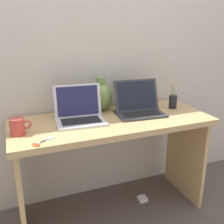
{
  "coord_description": "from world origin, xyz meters",
  "views": [
    {
      "loc": [
        -0.64,
        -1.6,
        1.38
      ],
      "look_at": [
        0.0,
        0.0,
        0.81
      ],
      "focal_mm": 42.15,
      "sensor_mm": 36.0,
      "label": 1
    }
  ],
  "objects_px": {
    "laptop_right": "(138,105)",
    "pen_cup": "(173,102)",
    "scissors": "(40,143)",
    "laptop_left": "(79,112)",
    "power_brick": "(143,199)",
    "coffee_mug": "(18,127)",
    "green_vase": "(101,96)"
  },
  "relations": [
    {
      "from": "coffee_mug",
      "to": "pen_cup",
      "type": "bearing_deg",
      "value": 5.34
    },
    {
      "from": "laptop_left",
      "to": "power_brick",
      "type": "height_order",
      "value": "laptop_left"
    },
    {
      "from": "green_vase",
      "to": "scissors",
      "type": "distance_m",
      "value": 0.7
    },
    {
      "from": "laptop_left",
      "to": "laptop_right",
      "type": "xyz_separation_m",
      "value": [
        0.44,
        -0.01,
        0.0
      ]
    },
    {
      "from": "scissors",
      "to": "power_brick",
      "type": "distance_m",
      "value": 1.12
    },
    {
      "from": "laptop_right",
      "to": "power_brick",
      "type": "height_order",
      "value": "laptop_right"
    },
    {
      "from": "pen_cup",
      "to": "scissors",
      "type": "bearing_deg",
      "value": -164.85
    },
    {
      "from": "laptop_left",
      "to": "green_vase",
      "type": "height_order",
      "value": "green_vase"
    },
    {
      "from": "scissors",
      "to": "pen_cup",
      "type": "bearing_deg",
      "value": 15.15
    },
    {
      "from": "laptop_right",
      "to": "coffee_mug",
      "type": "height_order",
      "value": "laptop_right"
    },
    {
      "from": "power_brick",
      "to": "pen_cup",
      "type": "bearing_deg",
      "value": 9.94
    },
    {
      "from": "coffee_mug",
      "to": "power_brick",
      "type": "height_order",
      "value": "coffee_mug"
    },
    {
      "from": "green_vase",
      "to": "pen_cup",
      "type": "relative_size",
      "value": 1.35
    },
    {
      "from": "laptop_left",
      "to": "green_vase",
      "type": "relative_size",
      "value": 1.36
    },
    {
      "from": "laptop_right",
      "to": "green_vase",
      "type": "xyz_separation_m",
      "value": [
        -0.23,
        0.18,
        0.04
      ]
    },
    {
      "from": "laptop_right",
      "to": "pen_cup",
      "type": "height_order",
      "value": "laptop_right"
    },
    {
      "from": "laptop_left",
      "to": "power_brick",
      "type": "relative_size",
      "value": 4.88
    },
    {
      "from": "laptop_left",
      "to": "coffee_mug",
      "type": "xyz_separation_m",
      "value": [
        -0.4,
        -0.1,
        -0.01
      ]
    },
    {
      "from": "laptop_left",
      "to": "scissors",
      "type": "xyz_separation_m",
      "value": [
        -0.3,
        -0.28,
        -0.06
      ]
    },
    {
      "from": "laptop_right",
      "to": "coffee_mug",
      "type": "bearing_deg",
      "value": -173.58
    },
    {
      "from": "green_vase",
      "to": "scissors",
      "type": "bearing_deg",
      "value": -138.79
    },
    {
      "from": "green_vase",
      "to": "coffee_mug",
      "type": "bearing_deg",
      "value": -155.89
    },
    {
      "from": "laptop_left",
      "to": "coffee_mug",
      "type": "bearing_deg",
      "value": -165.94
    },
    {
      "from": "green_vase",
      "to": "power_brick",
      "type": "xyz_separation_m",
      "value": [
        0.28,
        -0.22,
        -0.85
      ]
    },
    {
      "from": "laptop_right",
      "to": "pen_cup",
      "type": "relative_size",
      "value": 1.9
    },
    {
      "from": "power_brick",
      "to": "green_vase",
      "type": "bearing_deg",
      "value": 142.07
    },
    {
      "from": "power_brick",
      "to": "laptop_left",
      "type": "bearing_deg",
      "value": 175.6
    },
    {
      "from": "scissors",
      "to": "laptop_left",
      "type": "bearing_deg",
      "value": 42.7
    },
    {
      "from": "laptop_right",
      "to": "scissors",
      "type": "relative_size",
      "value": 2.64
    },
    {
      "from": "pen_cup",
      "to": "power_brick",
      "type": "height_order",
      "value": "pen_cup"
    },
    {
      "from": "coffee_mug",
      "to": "scissors",
      "type": "height_order",
      "value": "coffee_mug"
    },
    {
      "from": "scissors",
      "to": "laptop_right",
      "type": "bearing_deg",
      "value": 20.1
    }
  ]
}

